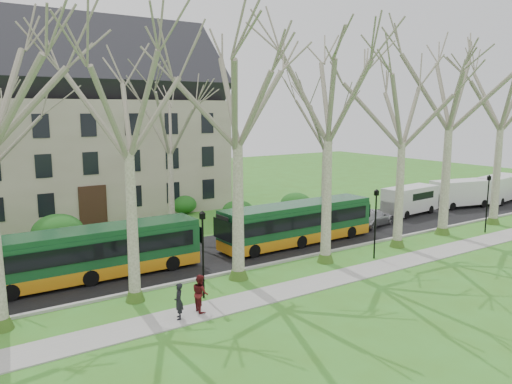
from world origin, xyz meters
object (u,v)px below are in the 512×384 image
at_px(van_a, 410,201).
at_px(van_c, 500,189).
at_px(bus_lead, 95,253).
at_px(pedestrian_a, 179,301).
at_px(van_b, 461,194).
at_px(bus_follow, 298,223).
at_px(sedan, 372,217).
at_px(pedestrian_b, 200,293).

relative_size(van_a, van_c, 0.93).
height_order(bus_lead, pedestrian_a, bus_lead).
xyz_separation_m(van_b, pedestrian_a, (-33.17, -8.62, -0.47)).
distance_m(bus_lead, van_b, 34.71).
relative_size(van_a, van_b, 0.96).
relative_size(bus_follow, pedestrian_a, 7.15).
bearing_deg(pedestrian_a, bus_follow, 140.19).
height_order(bus_lead, van_c, bus_lead).
distance_m(sedan, pedestrian_b, 20.76).
xyz_separation_m(van_a, van_c, (12.29, -0.99, 0.09)).
relative_size(sedan, van_c, 0.77).
distance_m(van_a, van_c, 12.33).
height_order(bus_follow, sedan, bus_follow).
relative_size(sedan, van_a, 0.82).
height_order(bus_lead, van_a, bus_lead).
height_order(van_b, pedestrian_b, van_b).
relative_size(van_b, pedestrian_a, 3.62).
bearing_deg(van_c, bus_follow, 172.87).
bearing_deg(van_c, pedestrian_b, -177.64).
xyz_separation_m(bus_follow, sedan, (8.27, 0.87, -0.78)).
relative_size(bus_lead, van_b, 1.98).
distance_m(sedan, van_a, 6.12).
bearing_deg(bus_follow, van_c, 1.44).
distance_m(van_a, pedestrian_b, 26.78).
relative_size(bus_lead, bus_follow, 1.00).
distance_m(bus_follow, pedestrian_a, 14.09).
bearing_deg(bus_follow, van_b, 3.47).
xyz_separation_m(bus_follow, van_a, (14.24, 2.10, -0.22)).
distance_m(sedan, van_c, 18.27).
distance_m(van_a, van_b, 6.75).
height_order(van_a, pedestrian_b, van_a).
xyz_separation_m(van_a, pedestrian_a, (-26.44, -9.10, -0.42)).
xyz_separation_m(van_a, van_b, (6.73, -0.48, 0.05)).
xyz_separation_m(sedan, pedestrian_a, (-20.47, -7.87, 0.14)).
xyz_separation_m(sedan, van_b, (12.70, 0.75, 0.61)).
bearing_deg(sedan, bus_lead, 77.62).
xyz_separation_m(bus_lead, pedestrian_a, (1.52, -7.46, -0.64)).
relative_size(bus_lead, pedestrian_a, 7.15).
relative_size(sedan, pedestrian_b, 2.66).
relative_size(van_a, pedestrian_a, 3.48).
height_order(bus_lead, sedan, bus_lead).
bearing_deg(van_a, pedestrian_b, -165.12).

